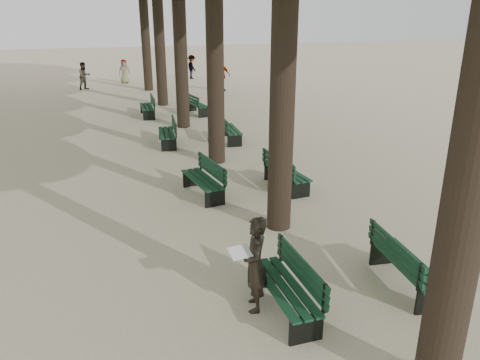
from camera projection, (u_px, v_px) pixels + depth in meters
name	position (u px, v px, depth m)	size (l,w,h in m)	color
ground	(265.00, 319.00, 7.25)	(120.00, 120.00, 0.00)	beige
bench_left_0	(284.00, 296.00, 7.35)	(0.58, 1.80, 0.92)	black
bench_left_1	(203.00, 186.00, 12.00)	(0.81, 1.86, 0.92)	black
bench_left_2	(167.00, 138.00, 16.56)	(0.77, 1.85, 0.92)	black
bench_left_3	(147.00, 111.00, 21.04)	(0.67, 1.83, 0.92)	black
bench_right_0	(406.00, 272.00, 8.03)	(0.79, 1.86, 0.92)	black
bench_right_1	(286.00, 178.00, 12.54)	(0.72, 1.84, 0.92)	black
bench_right_2	(230.00, 134.00, 17.06)	(0.72, 1.84, 0.92)	black
bench_right_3	(197.00, 108.00, 21.54)	(0.81, 1.86, 0.92)	black
man_with_map	(255.00, 264.00, 7.27)	(0.67, 0.69, 1.58)	black
pedestrian_b	(192.00, 67.00, 32.61)	(1.05, 0.33, 1.63)	#262628
pedestrian_d	(124.00, 71.00, 30.69)	(0.75, 0.31, 1.53)	#262628
pedestrian_c	(221.00, 75.00, 27.57)	(1.07, 0.37, 1.83)	#262628
pedestrian_a	(84.00, 76.00, 28.15)	(0.79, 0.32, 1.62)	#262628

